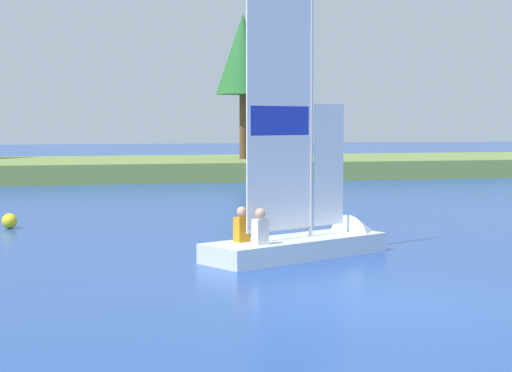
# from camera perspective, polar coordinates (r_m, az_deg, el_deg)

# --- Properties ---
(ground_plane) EXTENTS (200.00, 200.00, 0.00)m
(ground_plane) POSITION_cam_1_polar(r_m,az_deg,el_deg) (13.72, 9.02, -7.52)
(ground_plane) COLOR #234793
(shore_bank) EXTENTS (80.00, 10.41, 0.90)m
(shore_bank) POSITION_cam_1_polar(r_m,az_deg,el_deg) (44.67, -7.21, 1.17)
(shore_bank) COLOR olive
(shore_bank) RESTS_ON ground
(shoreline_tree_midright) EXTENTS (2.74, 2.74, 7.35)m
(shoreline_tree_midright) POSITION_cam_1_polar(r_m,az_deg,el_deg) (44.72, -0.86, 8.54)
(shoreline_tree_midright) COLOR brown
(shoreline_tree_midright) RESTS_ON shore_bank
(sailboat) EXTENTS (4.71, 3.15, 6.11)m
(sailboat) POSITION_cam_1_polar(r_m,az_deg,el_deg) (18.45, 4.17, -2.98)
(sailboat) COLOR silver
(sailboat) RESTS_ON ground
(channel_buoy) EXTENTS (0.40, 0.40, 0.40)m
(channel_buoy) POSITION_cam_1_polar(r_m,az_deg,el_deg) (23.69, -15.78, -2.20)
(channel_buoy) COLOR yellow
(channel_buoy) RESTS_ON ground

